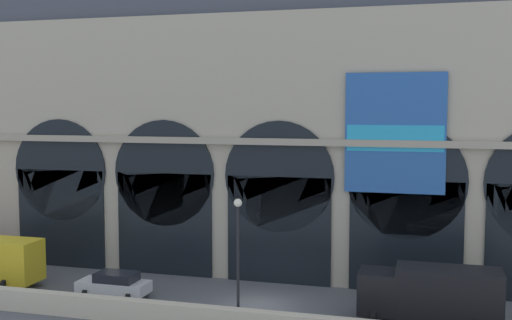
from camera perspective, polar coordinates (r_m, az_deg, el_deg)
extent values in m
plane|color=#54565B|center=(38.20, 0.23, -13.00)|extent=(200.00, 200.00, 0.00)
cube|color=#B2A891|center=(44.05, 2.96, 1.25)|extent=(50.67, 5.70, 17.88)
cube|color=black|center=(48.41, -17.18, -5.05)|extent=(6.99, 0.20, 7.12)
cylinder|color=black|center=(47.94, -17.28, -0.86)|extent=(7.36, 0.20, 7.36)
cube|color=black|center=(44.55, -8.27, -5.74)|extent=(6.99, 0.20, 7.12)
cylinder|color=black|center=(44.04, -8.33, -1.18)|extent=(7.36, 0.20, 7.36)
cube|color=black|center=(41.95, 2.05, -6.35)|extent=(6.99, 0.20, 7.12)
cylinder|color=black|center=(41.40, 2.07, -1.52)|extent=(7.36, 0.20, 7.36)
cube|color=black|center=(40.84, 13.34, -6.79)|extent=(6.99, 0.20, 7.12)
cylinder|color=black|center=(40.28, 13.44, -1.83)|extent=(7.36, 0.20, 7.36)
cube|color=#2659A5|center=(39.96, 12.43, 2.38)|extent=(6.15, 0.12, 7.48)
cube|color=#26A5D8|center=(39.89, 12.42, 1.92)|extent=(5.90, 0.04, 1.63)
cube|color=#A49A85|center=(41.11, 2.04, 1.66)|extent=(50.67, 0.50, 0.44)
cylinder|color=black|center=(43.64, -21.69, -10.49)|extent=(0.28, 0.84, 0.84)
cylinder|color=black|center=(45.24, -20.07, -9.90)|extent=(0.28, 0.84, 0.84)
cube|color=white|center=(40.58, -12.74, -11.09)|extent=(4.40, 1.80, 0.70)
cube|color=black|center=(40.31, -12.47, -10.27)|extent=(2.46, 1.62, 0.55)
cylinder|color=black|center=(40.70, -15.12, -11.60)|extent=(0.28, 0.60, 0.60)
cylinder|color=black|center=(42.04, -13.97, -11.04)|extent=(0.28, 0.60, 0.60)
cylinder|color=black|center=(39.34, -11.40, -12.11)|extent=(0.28, 0.60, 0.60)
cylinder|color=black|center=(40.73, -10.34, -11.50)|extent=(0.28, 0.60, 0.60)
cube|color=black|center=(36.12, 10.89, -11.55)|extent=(2.00, 2.30, 2.30)
cube|color=black|center=(35.97, 16.98, -11.42)|extent=(5.50, 2.30, 2.70)
cylinder|color=black|center=(35.49, 10.55, -13.79)|extent=(0.28, 0.84, 0.84)
cylinder|color=black|center=(37.45, 10.84, -12.79)|extent=(0.28, 0.84, 0.84)
cylinder|color=black|center=(37.40, 18.86, -12.99)|extent=(0.28, 0.84, 0.84)
cylinder|color=black|center=(33.85, -1.63, -9.63)|extent=(0.16, 0.16, 6.50)
sphere|color=#F2EDCC|center=(33.16, -1.65, -3.89)|extent=(0.44, 0.44, 0.44)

